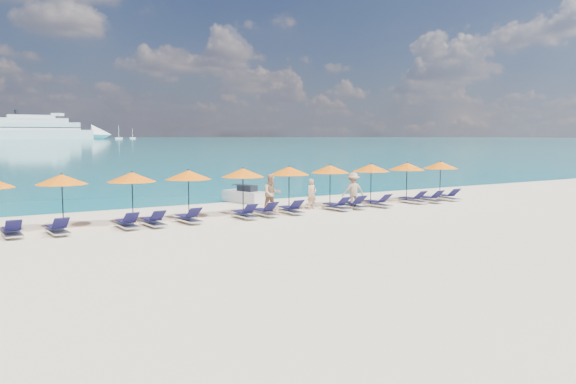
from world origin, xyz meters
TOP-DOWN VIEW (x-y plane):
  - ground at (0.00, 0.00)m, footprint 1400.00×1400.00m
  - cruise_ship at (70.43, 558.21)m, footprint 117.11×21.24m
  - sailboat_near at (125.24, 518.92)m, footprint 6.78×2.26m
  - sailboat_far at (153.26, 572.12)m, footprint 5.81×1.94m
  - jetski at (0.98, 9.36)m, footprint 1.71×2.92m
  - beachgoer_a at (2.60, 4.93)m, footprint 0.62×0.45m
  - beachgoer_b at (0.16, 4.81)m, footprint 1.02×0.70m
  - beachgoer_c at (4.63, 4.10)m, footprint 1.32×0.86m
  - umbrella_1 at (-9.41, 5.25)m, footprint 2.10×2.10m
  - umbrella_2 at (-6.62, 5.01)m, footprint 2.10×2.10m
  - umbrella_3 at (-4.05, 5.05)m, footprint 2.10×2.10m
  - umbrella_4 at (-1.29, 5.04)m, footprint 2.10×2.10m
  - umbrella_5 at (1.38, 5.18)m, footprint 2.10×2.10m
  - umbrella_6 at (4.01, 5.30)m, footprint 2.10×2.10m
  - umbrella_7 at (6.59, 5.04)m, footprint 2.10×2.10m
  - umbrella_8 at (9.24, 5.04)m, footprint 2.10×2.10m
  - umbrella_9 at (11.94, 5.03)m, footprint 2.10×2.10m
  - lounger_1 at (-11.42, 4.05)m, footprint 0.66×1.72m
  - lounger_2 at (-9.87, 3.74)m, footprint 0.74×1.74m
  - lounger_3 at (-7.21, 3.77)m, footprint 0.68×1.72m
  - lounger_4 at (-6.14, 3.74)m, footprint 0.74×1.74m
  - lounger_5 at (-4.53, 3.85)m, footprint 0.77×1.75m
  - lounger_6 at (-1.86, 3.76)m, footprint 0.66×1.71m
  - lounger_7 at (-0.72, 3.89)m, footprint 0.71×1.73m
  - lounger_8 at (0.76, 3.95)m, footprint 0.68×1.72m
  - lounger_9 at (3.42, 3.85)m, footprint 0.74×1.74m
  - lounger_10 at (4.57, 3.94)m, footprint 0.72×1.73m
  - lounger_11 at (6.07, 3.82)m, footprint 0.78×1.75m
  - lounger_12 at (8.82, 4.04)m, footprint 0.74×1.74m
  - lounger_13 at (9.89, 3.78)m, footprint 0.66×1.71m
  - lounger_14 at (11.53, 4.02)m, footprint 0.78×1.75m

SIDE VIEW (x-z plane):
  - ground at x=0.00m, z-range 0.00..0.00m
  - lounger_1 at x=-11.42m, z-range -0.09..0.56m
  - lounger_2 at x=-9.87m, z-range -0.09..0.56m
  - lounger_3 at x=-7.21m, z-range -0.09..0.56m
  - lounger_4 at x=-6.14m, z-range -0.09..0.56m
  - lounger_5 at x=-4.53m, z-range -0.09..0.56m
  - lounger_6 at x=-1.86m, z-range -0.09..0.56m
  - lounger_7 at x=-0.72m, z-range -0.09..0.56m
  - lounger_8 at x=0.76m, z-range -0.09..0.56m
  - lounger_9 at x=3.42m, z-range -0.09..0.56m
  - lounger_10 at x=4.57m, z-range -0.09..0.56m
  - lounger_11 at x=6.07m, z-range -0.09..0.56m
  - lounger_12 at x=8.82m, z-range -0.09..0.56m
  - lounger_13 at x=9.89m, z-range -0.09..0.56m
  - lounger_14 at x=11.53m, z-range -0.09..0.56m
  - jetski at x=0.98m, z-range -0.09..0.89m
  - beachgoer_a at x=2.60m, z-range 0.00..1.58m
  - beachgoer_c at x=4.63m, z-range 0.00..1.88m
  - beachgoer_b at x=0.16m, z-range 0.00..1.92m
  - sailboat_far at x=153.26m, z-range -4.23..6.42m
  - sailboat_near at x=125.24m, z-range -4.94..7.49m
  - umbrella_1 at x=-9.41m, z-range 0.88..3.16m
  - umbrella_2 at x=-6.62m, z-range 0.88..3.16m
  - umbrella_3 at x=-4.05m, z-range 0.88..3.16m
  - umbrella_4 at x=-1.29m, z-range 0.88..3.16m
  - umbrella_5 at x=1.38m, z-range 0.88..3.16m
  - umbrella_6 at x=4.01m, z-range 0.88..3.16m
  - umbrella_7 at x=6.59m, z-range 0.88..3.16m
  - umbrella_8 at x=9.24m, z-range 0.88..3.16m
  - umbrella_9 at x=11.94m, z-range 0.88..3.16m
  - cruise_ship at x=70.43m, z-range -7.79..24.70m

